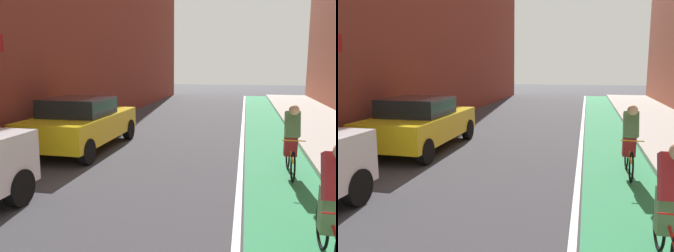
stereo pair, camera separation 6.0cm
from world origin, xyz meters
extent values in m
plane|color=#38383D|center=(0.00, 12.74, 0.00)|extent=(73.66, 73.66, 0.00)
cube|color=#2D8451|center=(2.90, 14.74, 0.00)|extent=(1.60, 33.48, 0.00)
cube|color=white|center=(2.00, 14.74, 0.00)|extent=(0.12, 33.48, 0.00)
cube|color=#A8A59E|center=(5.21, 14.74, 0.07)|extent=(3.03, 33.48, 0.14)
cylinder|color=black|center=(-1.77, 6.55, 0.33)|extent=(0.23, 0.66, 0.66)
cube|color=yellow|center=(-2.65, 10.91, 0.68)|extent=(1.94, 4.36, 0.70)
cube|color=black|center=(-2.65, 10.69, 1.26)|extent=(1.71, 1.83, 0.55)
cylinder|color=black|center=(-3.53, 12.54, 0.33)|extent=(0.22, 0.66, 0.66)
cylinder|color=black|center=(-1.76, 12.54, 0.33)|extent=(0.22, 0.66, 0.66)
cylinder|color=black|center=(-3.54, 9.28, 0.33)|extent=(0.22, 0.66, 0.66)
cylinder|color=black|center=(-1.76, 9.28, 0.33)|extent=(0.22, 0.66, 0.66)
torus|color=black|center=(3.12, 6.10, 0.34)|extent=(0.05, 0.68, 0.68)
cylinder|color=red|center=(3.13, 5.58, 0.56)|extent=(0.05, 0.96, 0.33)
cylinder|color=red|center=(3.12, 5.76, 0.64)|extent=(0.04, 0.12, 0.55)
cube|color=#4C7247|center=(3.12, 5.68, 0.71)|extent=(0.28, 0.24, 0.56)
cube|color=#333842|center=(3.12, 5.68, 1.19)|extent=(0.26, 0.28, 0.39)
torus|color=black|center=(3.09, 8.94, 0.33)|extent=(0.05, 0.66, 0.66)
torus|color=black|center=(3.10, 9.99, 0.33)|extent=(0.05, 0.66, 0.66)
cylinder|color=gold|center=(3.09, 9.46, 0.55)|extent=(0.05, 0.96, 0.33)
cylinder|color=gold|center=(3.09, 9.65, 0.63)|extent=(0.04, 0.12, 0.55)
cylinder|color=gold|center=(3.09, 9.02, 0.88)|extent=(0.48, 0.03, 0.02)
cube|color=maroon|center=(3.09, 9.57, 0.70)|extent=(0.28, 0.24, 0.56)
cube|color=#4C7247|center=(3.09, 9.44, 1.16)|extent=(0.32, 0.40, 0.60)
sphere|color=tan|center=(3.09, 9.28, 1.50)|extent=(0.22, 0.22, 0.22)
camera|label=1|loc=(2.05, 1.28, 2.43)|focal=38.09mm
camera|label=2|loc=(2.11, 1.29, 2.43)|focal=38.09mm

